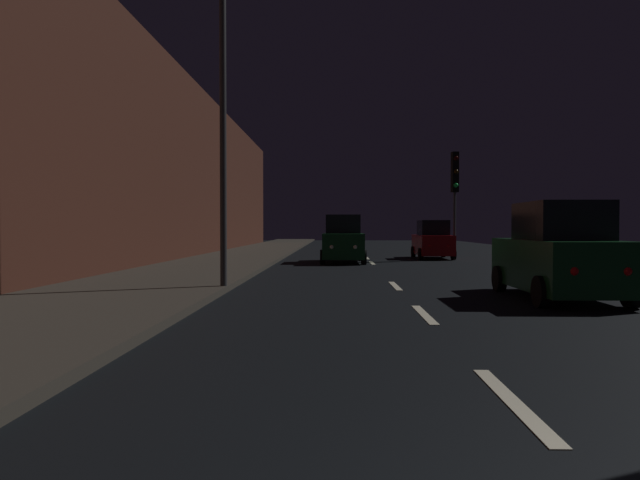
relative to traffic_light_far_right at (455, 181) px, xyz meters
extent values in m
cube|color=black|center=(-4.05, -0.59, -3.75)|extent=(25.10, 84.00, 0.02)
cube|color=#38332B|center=(-10.41, -0.59, -3.66)|extent=(4.40, 84.00, 0.15)
cube|color=#472319|center=(-13.01, -4.09, 0.67)|extent=(0.80, 63.00, 8.82)
cube|color=beige|center=(-4.05, -22.09, -3.73)|extent=(0.16, 2.20, 0.01)
cube|color=beige|center=(-4.05, -17.03, -3.73)|extent=(0.16, 2.20, 0.01)
cube|color=beige|center=(-4.05, -12.09, -3.73)|extent=(0.16, 2.20, 0.01)
cube|color=beige|center=(-4.05, -2.42, -3.73)|extent=(0.16, 2.20, 0.01)
cube|color=beige|center=(-4.05, 1.50, -3.73)|extent=(0.16, 2.20, 0.01)
cube|color=beige|center=(-4.05, 7.17, -3.73)|extent=(0.16, 2.20, 0.01)
cylinder|color=#38383A|center=(0.00, 0.02, -2.13)|extent=(0.12, 0.12, 3.22)
cube|color=black|center=(0.00, 0.02, 0.43)|extent=(0.34, 0.37, 1.90)
sphere|color=black|center=(0.02, -0.16, 1.06)|extent=(0.22, 0.22, 0.22)
sphere|color=black|center=(0.02, -0.16, 0.43)|extent=(0.22, 0.22, 0.22)
sphere|color=#19D84C|center=(0.02, -0.16, -0.20)|extent=(0.22, 0.22, 0.22)
cylinder|color=#2D2D30|center=(-8.31, -13.62, 0.34)|extent=(0.16, 0.16, 8.14)
cube|color=#0F3819|center=(-5.31, -1.93, -2.98)|extent=(1.75, 4.08, 1.07)
cube|color=black|center=(-5.31, -1.79, -2.04)|extent=(1.49, 2.04, 0.82)
cylinder|color=black|center=(-4.46, -3.36, -3.43)|extent=(0.21, 0.62, 0.62)
cylinder|color=black|center=(-6.17, -3.36, -3.43)|extent=(0.21, 0.62, 0.62)
cylinder|color=black|center=(-4.46, -0.50, -3.43)|extent=(0.21, 0.62, 0.62)
cylinder|color=black|center=(-6.17, -0.50, -3.43)|extent=(0.21, 0.62, 0.62)
sphere|color=white|center=(-4.83, -3.93, -2.98)|extent=(0.17, 0.17, 0.17)
sphere|color=white|center=(-5.79, -3.93, -2.98)|extent=(0.17, 0.17, 0.17)
sphere|color=red|center=(-4.83, 0.07, -2.98)|extent=(0.17, 0.17, 0.17)
sphere|color=red|center=(-5.79, 0.07, -2.98)|extent=(0.17, 0.17, 0.17)
cube|color=#0F3819|center=(-0.80, -14.66, -2.99)|extent=(1.74, 4.07, 1.06)
cube|color=black|center=(-0.80, -14.80, -2.05)|extent=(1.48, 2.03, 0.81)
cylinder|color=black|center=(-1.66, -13.23, -3.43)|extent=(0.21, 0.62, 0.62)
cylinder|color=black|center=(0.05, -13.23, -3.43)|extent=(0.21, 0.62, 0.62)
cylinder|color=black|center=(-1.66, -16.08, -3.43)|extent=(0.21, 0.62, 0.62)
cylinder|color=black|center=(0.05, -16.08, -3.43)|extent=(0.21, 0.62, 0.62)
sphere|color=slate|center=(-1.28, -12.66, -2.99)|extent=(0.17, 0.17, 0.17)
sphere|color=slate|center=(-0.32, -12.66, -2.99)|extent=(0.17, 0.17, 0.17)
sphere|color=red|center=(-1.28, -16.65, -2.99)|extent=(0.17, 0.17, 0.17)
sphere|color=red|center=(-0.32, -16.65, -2.99)|extent=(0.17, 0.17, 0.17)
cube|color=maroon|center=(-0.80, 1.44, -3.05)|extent=(1.59, 3.70, 0.97)
cube|color=black|center=(-0.80, 1.31, -2.20)|extent=(1.35, 1.85, 0.74)
cylinder|color=black|center=(-1.58, 2.73, -3.45)|extent=(0.19, 0.56, 0.56)
cylinder|color=black|center=(-0.03, 2.73, -3.45)|extent=(0.19, 0.56, 0.56)
cylinder|color=black|center=(-1.58, 0.14, -3.45)|extent=(0.19, 0.56, 0.56)
cylinder|color=black|center=(-0.03, 0.14, -3.45)|extent=(0.19, 0.56, 0.56)
sphere|color=slate|center=(-1.24, 3.25, -3.05)|extent=(0.16, 0.16, 0.16)
sphere|color=slate|center=(-0.37, 3.25, -3.05)|extent=(0.16, 0.16, 0.16)
sphere|color=red|center=(-1.24, -0.37, -3.05)|extent=(0.16, 0.16, 0.16)
sphere|color=red|center=(-0.37, -0.37, -3.05)|extent=(0.16, 0.16, 0.16)
camera|label=1|loc=(-5.62, -27.16, -2.19)|focal=32.06mm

